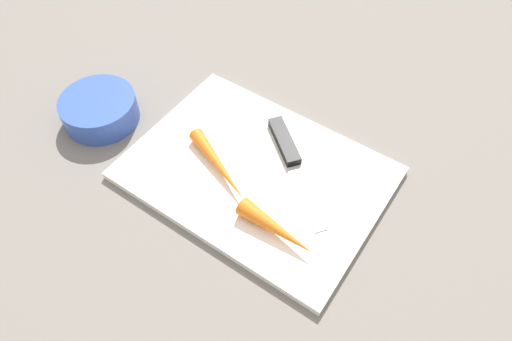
% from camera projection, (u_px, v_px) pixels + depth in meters
% --- Properties ---
extents(ground_plane, '(1.40, 1.40, 0.00)m').
position_uv_depth(ground_plane, '(256.00, 175.00, 0.67)').
color(ground_plane, slate).
extents(cutting_board, '(0.36, 0.26, 0.01)m').
position_uv_depth(cutting_board, '(256.00, 173.00, 0.67)').
color(cutting_board, white).
rests_on(cutting_board, ground_plane).
extents(knife, '(0.17, 0.14, 0.01)m').
position_uv_depth(knife, '(287.00, 148.00, 0.68)').
color(knife, '#B7B7BC').
rests_on(knife, cutting_board).
extents(carrot_long, '(0.14, 0.08, 0.02)m').
position_uv_depth(carrot_long, '(219.00, 165.00, 0.65)').
color(carrot_long, orange).
rests_on(carrot_long, cutting_board).
extents(carrot_short, '(0.12, 0.03, 0.03)m').
position_uv_depth(carrot_short, '(276.00, 229.00, 0.59)').
color(carrot_short, orange).
rests_on(carrot_short, cutting_board).
extents(small_bowl, '(0.12, 0.12, 0.04)m').
position_uv_depth(small_bowl, '(100.00, 109.00, 0.73)').
color(small_bowl, '#3351B2').
rests_on(small_bowl, ground_plane).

